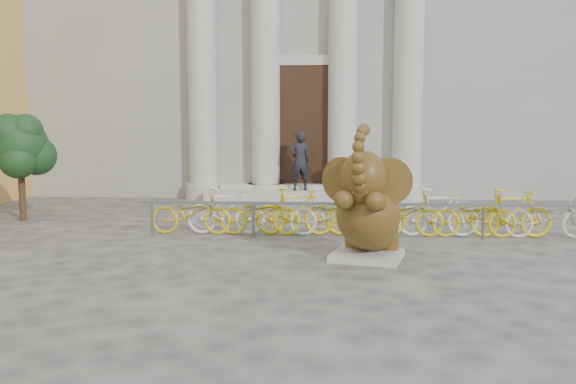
# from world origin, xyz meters

# --- Properties ---
(ground) EXTENTS (80.00, 80.00, 0.00)m
(ground) POSITION_xyz_m (0.00, 0.00, 0.00)
(ground) COLOR #474442
(ground) RESTS_ON ground
(classical_building) EXTENTS (22.00, 10.70, 12.00)m
(classical_building) POSITION_xyz_m (0.00, 14.93, 5.98)
(classical_building) COLOR gray
(classical_building) RESTS_ON ground
(entrance_steps) EXTENTS (6.00, 1.20, 0.36)m
(entrance_steps) POSITION_xyz_m (0.00, 9.40, 0.18)
(entrance_steps) COLOR #A8A59E
(entrance_steps) RESTS_ON ground
(elephant_statue) EXTENTS (1.49, 1.79, 2.27)m
(elephant_statue) POSITION_xyz_m (1.36, 1.56, 0.83)
(elephant_statue) COLOR #A8A59E
(elephant_statue) RESTS_ON ground
(bike_rack) EXTENTS (9.27, 0.53, 1.00)m
(bike_rack) POSITION_xyz_m (1.51, 3.71, 0.50)
(bike_rack) COLOR slate
(bike_rack) RESTS_ON ground
(tree) EXTENTS (1.48, 1.35, 2.58)m
(tree) POSITION_xyz_m (-6.63, 5.18, 1.80)
(tree) COLOR #332114
(tree) RESTS_ON ground
(pedestrian) EXTENTS (0.75, 0.60, 1.80)m
(pedestrian) POSITION_xyz_m (-0.10, 9.17, 1.26)
(pedestrian) COLOR black
(pedestrian) RESTS_ON entrance_steps
(balustrade_post) EXTENTS (0.39, 0.39, 0.94)m
(balustrade_post) POSITION_xyz_m (1.09, 9.10, 0.80)
(balustrade_post) COLOR #A8A59E
(balustrade_post) RESTS_ON entrance_steps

